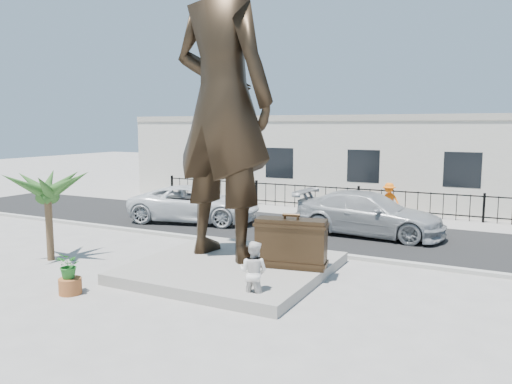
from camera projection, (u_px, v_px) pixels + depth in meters
ground at (220, 290)px, 12.72m from camera, size 100.00×100.00×0.00m
street at (325, 231)px, 19.78m from camera, size 40.00×7.00×0.01m
curb at (290, 249)px, 16.69m from camera, size 40.00×0.25×0.12m
far_sidewalk at (353, 215)px, 23.31m from camera, size 40.00×2.50×0.02m
plinth at (233, 267)px, 14.25m from camera, size 5.20×5.20×0.30m
fence at (358, 200)px, 23.94m from camera, size 22.00×0.10×1.20m
building at (380, 162)px, 27.43m from camera, size 28.00×7.00×4.40m
statue at (222, 101)px, 14.38m from camera, size 3.61×2.64×9.14m
suitcase at (291, 243)px, 13.68m from camera, size 2.00×0.94×1.35m
tourist at (254, 272)px, 11.75m from camera, size 0.74×0.58×1.50m
car_white at (195, 204)px, 21.74m from camera, size 6.06×3.82×1.56m
car_silver at (369, 214)px, 19.05m from camera, size 5.74×2.52×1.64m
worker at (389, 201)px, 22.42m from camera, size 1.13×0.78×1.60m
palm_tree at (51, 260)px, 15.60m from camera, size 1.80×1.80×3.20m
planter at (70, 286)px, 12.44m from camera, size 0.56×0.56×0.40m
shrub at (69, 265)px, 12.37m from camera, size 0.67×0.60×0.67m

